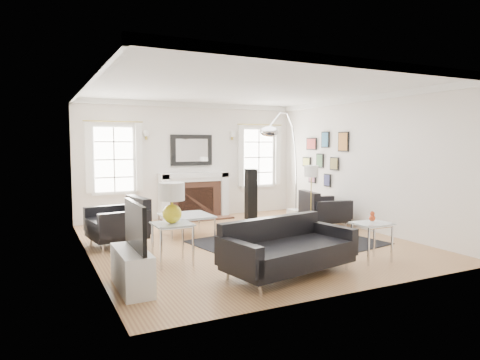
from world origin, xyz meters
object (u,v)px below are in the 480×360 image
sofa (286,250)px  armchair_right (322,210)px  fireplace (194,196)px  coffee_table (186,216)px  armchair_left (121,223)px  gourd_lamp (172,200)px  arc_floor_lamp (284,163)px

sofa → armchair_right: size_ratio=1.86×
fireplace → coffee_table: 2.00m
fireplace → armchair_right: fireplace is taller
sofa → armchair_left: (-1.74, 2.75, 0.05)m
armchair_left → gourd_lamp: size_ratio=1.88×
coffee_table → fireplace: bearing=65.4°
armchair_right → arc_floor_lamp: size_ratio=0.42×
coffee_table → armchair_right: bearing=-8.1°
gourd_lamp → coffee_table: bearing=65.2°
sofa → armchair_right: bearing=45.2°
fireplace → armchair_left: size_ratio=1.48×
coffee_table → gourd_lamp: 2.07m
gourd_lamp → armchair_right: bearing=20.0°
coffee_table → arc_floor_lamp: bearing=1.2°
fireplace → armchair_left: fireplace is taller
gourd_lamp → fireplace: bearing=65.3°
armchair_right → coffee_table: (-2.96, 0.42, 0.02)m
sofa → gourd_lamp: (-1.27, 1.16, 0.63)m
fireplace → armchair_right: 3.09m
gourd_lamp → arc_floor_lamp: bearing=30.8°
fireplace → armchair_left: bearing=-136.5°
fireplace → sofa: bearing=-94.7°
sofa → arc_floor_lamp: arc_floor_lamp is taller
fireplace → sofa: fireplace is taller
armchair_right → arc_floor_lamp: bearing=145.7°
armchair_right → gourd_lamp: 4.09m
armchair_left → coffee_table: size_ratio=1.23×
armchair_right → coffee_table: 2.99m
fireplace → arc_floor_lamp: arc_floor_lamp is taller
fireplace → armchair_right: bearing=-46.2°
sofa → armchair_right: (2.53, 2.54, 0.02)m
armchair_right → arc_floor_lamp: arc_floor_lamp is taller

